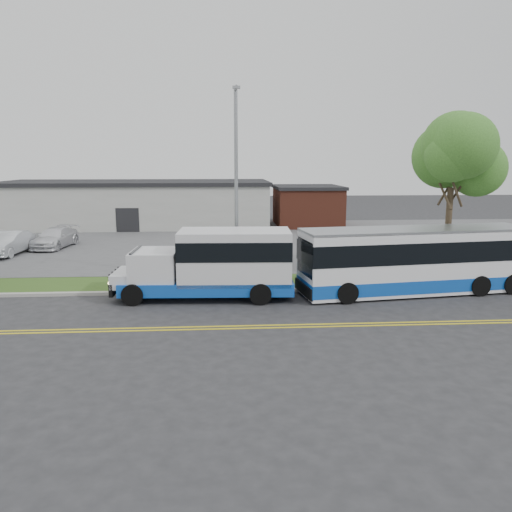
{
  "coord_description": "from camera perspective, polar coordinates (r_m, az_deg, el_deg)",
  "views": [
    {
      "loc": [
        2.33,
        -22.0,
        6.15
      ],
      "look_at": [
        3.92,
        2.0,
        1.6
      ],
      "focal_mm": 35.0,
      "sensor_mm": 36.0,
      "label": 1
    }
  ],
  "objects": [
    {
      "name": "commercial_building",
      "position": [
        49.86,
        -13.48,
        5.85
      ],
      "size": [
        25.4,
        10.4,
        4.35
      ],
      "color": "#9E9E99",
      "rests_on": "ground"
    },
    {
      "name": "transit_bus",
      "position": [
        24.8,
        17.87,
        -0.46
      ],
      "size": [
        11.39,
        4.01,
        3.1
      ],
      "rotation": [
        0.0,
        0.0,
        0.13
      ],
      "color": "silver",
      "rests_on": "ground"
    },
    {
      "name": "shuttle_bus",
      "position": [
        22.74,
        -4.46,
        -0.69
      ],
      "size": [
        8.26,
        3.04,
        3.12
      ],
      "rotation": [
        0.0,
        0.0,
        -0.04
      ],
      "color": "#0F47AB",
      "rests_on": "ground"
    },
    {
      "name": "parked_car_b",
      "position": [
        38.51,
        -21.99,
        1.94
      ],
      "size": [
        2.59,
        5.05,
        1.4
      ],
      "primitive_type": "imported",
      "rotation": [
        0.0,
        0.0,
        -0.13
      ],
      "color": "silver",
      "rests_on": "parking_lot"
    },
    {
      "name": "parking_lot",
      "position": [
        39.54,
        -7.14,
        1.75
      ],
      "size": [
        80.0,
        25.0,
        0.1
      ],
      "primitive_type": "cube",
      "color": "#4C4C4F",
      "rests_on": "ground"
    },
    {
      "name": "streetlight_near",
      "position": [
        24.75,
        -2.27,
        8.58
      ],
      "size": [
        0.35,
        1.53,
        9.5
      ],
      "color": "gray",
      "rests_on": "verge"
    },
    {
      "name": "ground",
      "position": [
        22.96,
        -9.52,
        -4.97
      ],
      "size": [
        140.0,
        140.0,
        0.0
      ],
      "primitive_type": "plane",
      "color": "#28282B",
      "rests_on": "ground"
    },
    {
      "name": "curb",
      "position": [
        24.0,
        -9.27,
        -4.09
      ],
      "size": [
        80.0,
        0.3,
        0.15
      ],
      "primitive_type": "cube",
      "color": "#9E9B93",
      "rests_on": "ground"
    },
    {
      "name": "parked_car_a",
      "position": [
        36.71,
        -26.42,
        1.32
      ],
      "size": [
        1.97,
        4.79,
        1.54
      ],
      "primitive_type": "imported",
      "rotation": [
        0.0,
        0.0,
        -0.07
      ],
      "color": "silver",
      "rests_on": "parking_lot"
    },
    {
      "name": "brick_wing",
      "position": [
        48.87,
        5.86,
        5.74
      ],
      "size": [
        6.3,
        7.3,
        3.9
      ],
      "color": "brown",
      "rests_on": "ground"
    },
    {
      "name": "lane_line_south",
      "position": [
        19.02,
        -10.74,
        -8.33
      ],
      "size": [
        70.0,
        0.12,
        0.01
      ],
      "primitive_type": "cube",
      "color": "gold",
      "rests_on": "ground"
    },
    {
      "name": "verge",
      "position": [
        25.74,
        -8.9,
        -3.13
      ],
      "size": [
        80.0,
        3.3,
        0.1
      ],
      "primitive_type": "cube",
      "color": "#37551C",
      "rests_on": "ground"
    },
    {
      "name": "tree_east",
      "position": [
        27.59,
        21.57,
        10.09
      ],
      "size": [
        5.2,
        5.2,
        8.33
      ],
      "color": "#36271D",
      "rests_on": "verge"
    },
    {
      "name": "lane_line_north",
      "position": [
        19.3,
        -10.64,
        -8.04
      ],
      "size": [
        70.0,
        0.12,
        0.01
      ],
      "primitive_type": "cube",
      "color": "gold",
      "rests_on": "ground"
    }
  ]
}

